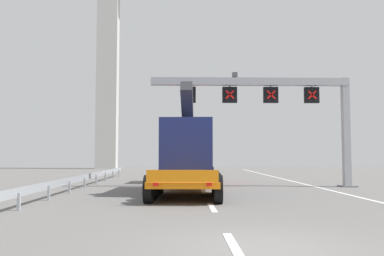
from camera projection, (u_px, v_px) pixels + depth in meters
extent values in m
plane|color=slate|center=(261.00, 248.00, 8.16)|extent=(112.00, 112.00, 0.00)
cube|color=silver|center=(234.00, 246.00, 8.28)|extent=(0.20, 2.60, 0.01)
cube|color=silver|center=(212.00, 207.00, 14.40)|extent=(0.20, 2.60, 0.01)
cube|color=silver|center=(203.00, 192.00, 20.51)|extent=(0.20, 2.60, 0.01)
cube|color=silver|center=(199.00, 183.00, 26.63)|extent=(0.20, 2.60, 0.01)
cube|color=silver|center=(196.00, 178.00, 32.75)|extent=(0.20, 2.60, 0.01)
cube|color=silver|center=(194.00, 174.00, 38.86)|extent=(0.20, 2.60, 0.01)
cube|color=silver|center=(192.00, 172.00, 44.98)|extent=(0.20, 2.60, 0.01)
cube|color=silver|center=(191.00, 170.00, 51.10)|extent=(0.20, 2.60, 0.01)
cube|color=silver|center=(190.00, 168.00, 57.22)|extent=(0.20, 2.60, 0.01)
cube|color=silver|center=(190.00, 167.00, 63.33)|extent=(0.20, 2.60, 0.01)
cube|color=silver|center=(189.00, 166.00, 69.45)|extent=(0.20, 2.60, 0.01)
cube|color=silver|center=(338.00, 192.00, 20.27)|extent=(0.20, 63.00, 0.01)
cube|color=#9EA0A5|center=(346.00, 132.00, 23.93)|extent=(0.40, 0.40, 6.47)
cube|color=slate|center=(347.00, 186.00, 23.71)|extent=(0.90, 0.90, 0.08)
cube|color=#9EA0A5|center=(250.00, 82.00, 24.00)|extent=(11.78, 0.44, 0.44)
cube|color=#4C4C51|center=(235.00, 75.00, 24.01)|extent=(0.28, 0.40, 0.28)
cube|color=black|center=(312.00, 95.00, 24.03)|extent=(0.87, 0.24, 0.94)
cube|color=#9EA0A5|center=(311.00, 86.00, 24.06)|extent=(0.08, 0.08, 0.16)
cube|color=red|center=(312.00, 95.00, 23.90)|extent=(0.54, 0.02, 0.54)
cube|color=red|center=(312.00, 95.00, 23.90)|extent=(0.54, 0.02, 0.54)
cube|color=black|center=(271.00, 95.00, 23.97)|extent=(0.87, 0.24, 0.94)
cube|color=#9EA0A5|center=(271.00, 86.00, 24.01)|extent=(0.08, 0.08, 0.16)
cube|color=red|center=(271.00, 95.00, 23.84)|extent=(0.54, 0.02, 0.54)
cube|color=red|center=(271.00, 95.00, 23.84)|extent=(0.54, 0.02, 0.54)
cube|color=black|center=(230.00, 95.00, 23.92)|extent=(0.87, 0.24, 0.94)
cube|color=#9EA0A5|center=(230.00, 86.00, 23.95)|extent=(0.08, 0.08, 0.16)
cube|color=red|center=(230.00, 95.00, 23.79)|extent=(0.54, 0.02, 0.54)
cube|color=red|center=(230.00, 95.00, 23.79)|extent=(0.54, 0.02, 0.54)
cube|color=black|center=(188.00, 95.00, 23.86)|extent=(0.87, 0.24, 0.94)
cube|color=#9EA0A5|center=(188.00, 86.00, 23.90)|extent=(0.08, 0.08, 0.16)
cone|color=red|center=(188.00, 97.00, 23.72)|extent=(0.55, 0.02, 0.55)
cube|color=orange|center=(188.00, 178.00, 20.05)|extent=(3.30, 10.52, 0.24)
cube|color=orange|center=(182.00, 176.00, 14.81)|extent=(2.66, 0.21, 0.44)
cylinder|color=black|center=(149.00, 189.00, 15.59)|extent=(0.37, 1.11, 1.10)
cylinder|color=black|center=(218.00, 189.00, 15.52)|extent=(0.37, 1.11, 1.10)
cylinder|color=black|center=(152.00, 187.00, 16.64)|extent=(0.37, 1.11, 1.10)
cylinder|color=black|center=(217.00, 187.00, 16.56)|extent=(0.37, 1.11, 1.10)
cylinder|color=black|center=(155.00, 185.00, 17.68)|extent=(0.37, 1.11, 1.10)
cylinder|color=black|center=(216.00, 185.00, 17.61)|extent=(0.37, 1.11, 1.10)
cylinder|color=black|center=(158.00, 183.00, 18.73)|extent=(0.37, 1.11, 1.10)
cylinder|color=black|center=(216.00, 184.00, 18.66)|extent=(0.37, 1.11, 1.10)
cylinder|color=black|center=(160.00, 182.00, 19.78)|extent=(0.37, 1.11, 1.10)
cylinder|color=black|center=(215.00, 182.00, 19.71)|extent=(0.37, 1.11, 1.10)
cube|color=red|center=(192.00, 152.00, 27.23)|extent=(2.73, 3.32, 3.10)
cube|color=black|center=(192.00, 141.00, 27.27)|extent=(2.76, 3.34, 0.60)
cylinder|color=black|center=(173.00, 174.00, 28.03)|extent=(0.39, 1.12, 1.10)
cylinder|color=black|center=(210.00, 174.00, 27.97)|extent=(0.39, 1.12, 1.10)
cylinder|color=black|center=(171.00, 175.00, 26.04)|extent=(0.39, 1.12, 1.10)
cylinder|color=black|center=(211.00, 175.00, 25.97)|extent=(0.39, 1.12, 1.10)
cube|color=navy|center=(188.00, 148.00, 20.55)|extent=(2.65, 5.83, 2.70)
cube|color=#2D2D33|center=(187.00, 109.00, 19.82)|extent=(0.70, 2.97, 2.29)
cube|color=red|center=(156.00, 184.00, 14.78)|extent=(0.20, 0.07, 0.12)
cube|color=red|center=(209.00, 184.00, 14.73)|extent=(0.20, 0.07, 0.12)
cube|color=#999EA3|center=(76.00, 179.00, 21.22)|extent=(0.04, 30.43, 0.32)
cube|color=#999EA3|center=(19.00, 202.00, 13.61)|extent=(0.10, 0.10, 0.60)
cube|color=#999EA3|center=(49.00, 193.00, 16.65)|extent=(0.10, 0.10, 0.60)
cube|color=#999EA3|center=(69.00, 187.00, 19.68)|extent=(0.10, 0.10, 0.60)
cube|color=#999EA3|center=(85.00, 183.00, 22.72)|extent=(0.10, 0.10, 0.60)
cube|color=#999EA3|center=(96.00, 180.00, 25.75)|extent=(0.10, 0.10, 0.60)
cube|color=#999EA3|center=(105.00, 177.00, 28.79)|extent=(0.10, 0.10, 0.60)
cube|color=#999EA3|center=(113.00, 175.00, 31.82)|extent=(0.10, 0.10, 0.60)
cube|color=#999EA3|center=(119.00, 173.00, 34.86)|extent=(0.10, 0.10, 0.60)
cube|color=#B7B7B2|center=(108.00, 21.00, 56.14)|extent=(2.80, 2.00, 40.89)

